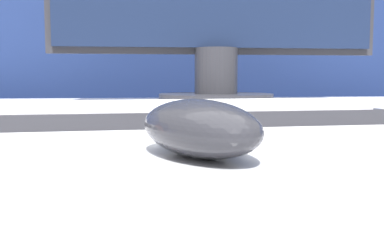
# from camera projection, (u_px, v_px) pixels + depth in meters

# --- Properties ---
(partition_panel) EXTENTS (5.00, 0.03, 1.11)m
(partition_panel) POSITION_uv_depth(u_px,v_px,m) (126.00, 150.00, 1.26)
(partition_panel) COLOR navy
(partition_panel) RESTS_ON ground_plane
(computer_mouse_near) EXTENTS (0.10, 0.13, 0.04)m
(computer_mouse_near) POSITION_uv_depth(u_px,v_px,m) (199.00, 128.00, 0.29)
(computer_mouse_near) COLOR #232328
(computer_mouse_near) RESTS_ON desk
(keyboard) EXTENTS (0.47, 0.14, 0.02)m
(keyboard) POSITION_uv_depth(u_px,v_px,m) (170.00, 113.00, 0.50)
(keyboard) COLOR #28282D
(keyboard) RESTS_ON desk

